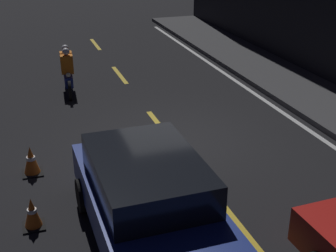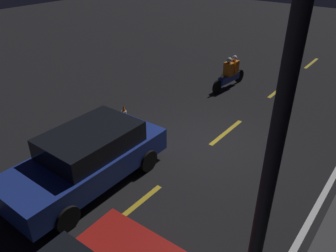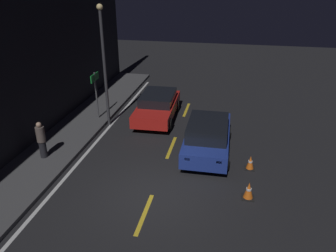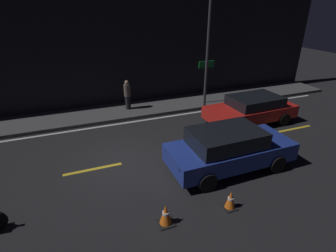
{
  "view_description": "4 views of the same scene",
  "coord_description": "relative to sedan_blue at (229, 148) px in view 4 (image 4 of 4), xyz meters",
  "views": [
    {
      "loc": [
        9.39,
        -3.25,
        4.79
      ],
      "look_at": [
        0.73,
        -0.36,
        0.76
      ],
      "focal_mm": 50.0,
      "sensor_mm": 36.0,
      "label": 1
    },
    {
      "loc": [
        7.57,
        4.23,
        5.51
      ],
      "look_at": [
        1.43,
        -0.56,
        1.12
      ],
      "focal_mm": 35.0,
      "sensor_mm": 36.0,
      "label": 2
    },
    {
      "loc": [
        -8.93,
        -2.37,
        6.89
      ],
      "look_at": [
        3.05,
        0.06,
        1.23
      ],
      "focal_mm": 35.0,
      "sensor_mm": 36.0,
      "label": 3
    },
    {
      "loc": [
        -1.29,
        -8.06,
        5.26
      ],
      "look_at": [
        1.77,
        -0.11,
        1.25
      ],
      "focal_mm": 28.0,
      "sensor_mm": 36.0,
      "label": 4
    }
  ],
  "objects": [
    {
      "name": "lane_solid_kerb",
      "position": [
        -3.44,
        5.0,
        -0.77
      ],
      "size": [
        25.2,
        0.14,
        0.01
      ],
      "color": "silver",
      "rests_on": "ground"
    },
    {
      "name": "lane_dash_c",
      "position": [
        -4.44,
        1.56,
        -0.77
      ],
      "size": [
        2.0,
        0.14,
        0.01
      ],
      "color": "gold",
      "rests_on": "ground"
    },
    {
      "name": "lane_dash_e",
      "position": [
        4.56,
        1.56,
        -0.77
      ],
      "size": [
        2.0,
        0.14,
        0.01
      ],
      "color": "gold",
      "rests_on": "ground"
    },
    {
      "name": "building_front",
      "position": [
        -3.44,
        7.71,
        3.2
      ],
      "size": [
        28.0,
        0.3,
        7.94
      ],
      "color": "black",
      "rests_on": "ground"
    },
    {
      "name": "ground_plane",
      "position": [
        -3.44,
        1.56,
        -0.77
      ],
      "size": [
        56.0,
        56.0,
        0.0
      ],
      "primitive_type": "plane",
      "color": "black"
    },
    {
      "name": "taxi_red",
      "position": [
        3.12,
        2.89,
        -0.06
      ],
      "size": [
        4.31,
        2.05,
        1.32
      ],
      "rotation": [
        0.0,
        0.0,
        3.17
      ],
      "color": "red",
      "rests_on": "ground"
    },
    {
      "name": "street_lamp",
      "position": [
        1.81,
        5.1,
        2.46
      ],
      "size": [
        0.28,
        0.28,
        5.76
      ],
      "color": "#333338",
      "rests_on": "ground"
    },
    {
      "name": "traffic_cone_mid",
      "position": [
        -1.04,
        -1.77,
        -0.5
      ],
      "size": [
        0.38,
        0.38,
        0.56
      ],
      "color": "black",
      "rests_on": "ground"
    },
    {
      "name": "sedan_blue",
      "position": [
        0.0,
        0.0,
        0.0
      ],
      "size": [
        4.35,
        1.95,
        1.47
      ],
      "rotation": [
        0.0,
        0.0,
        0.01
      ],
      "color": "navy",
      "rests_on": "ground"
    },
    {
      "name": "raised_curb",
      "position": [
        -3.44,
        6.4,
        -0.7
      ],
      "size": [
        28.0,
        2.31,
        0.15
      ],
      "color": "#424244",
      "rests_on": "ground"
    },
    {
      "name": "traffic_cone_near",
      "position": [
        -2.93,
        -1.67,
        -0.48
      ],
      "size": [
        0.42,
        0.42,
        0.61
      ],
      "color": "black",
      "rests_on": "ground"
    },
    {
      "name": "lane_dash_d",
      "position": [
        0.06,
        1.56,
        -0.77
      ],
      "size": [
        2.0,
        0.14,
        0.01
      ],
      "color": "gold",
      "rests_on": "ground"
    },
    {
      "name": "pedestrian",
      "position": [
        -2.02,
        6.43,
        0.15
      ],
      "size": [
        0.34,
        0.34,
        1.54
      ],
      "color": "black",
      "rests_on": "raised_curb"
    },
    {
      "name": "shop_sign",
      "position": [
        2.22,
        5.83,
        1.07
      ],
      "size": [
        0.9,
        0.08,
        2.4
      ],
      "color": "#4C4C51",
      "rests_on": "raised_curb"
    }
  ]
}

